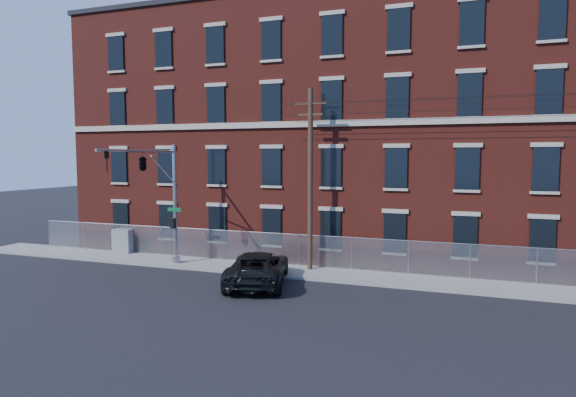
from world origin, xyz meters
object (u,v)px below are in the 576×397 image
(traffic_signal_mast, at_px, (151,176))
(utility_cabinet, at_px, (123,241))
(pickup_truck, at_px, (258,268))
(utility_pole_near, at_px, (310,176))

(traffic_signal_mast, bearing_deg, utility_cabinet, 142.64)
(utility_cabinet, bearing_deg, pickup_truck, -23.92)
(traffic_signal_mast, bearing_deg, utility_pole_near, 23.14)
(pickup_truck, height_order, utility_cabinet, utility_cabinet)
(traffic_signal_mast, height_order, utility_cabinet, traffic_signal_mast)
(pickup_truck, bearing_deg, utility_cabinet, -34.39)
(pickup_truck, relative_size, utility_cabinet, 3.87)
(traffic_signal_mast, distance_m, pickup_truck, 7.81)
(pickup_truck, bearing_deg, traffic_signal_mast, -16.44)
(pickup_truck, xyz_separation_m, utility_cabinet, (-11.34, 3.96, 0.06))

